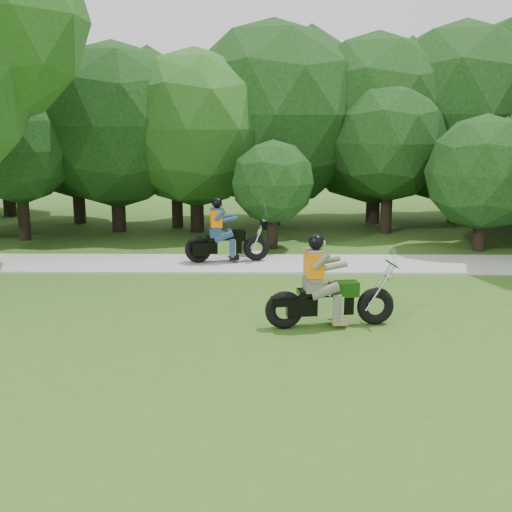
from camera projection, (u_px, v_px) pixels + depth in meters
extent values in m
plane|color=#385B1A|center=(397.00, 386.00, 9.45)|extent=(100.00, 100.00, 0.00)
cube|color=#AAAAA4|center=(336.00, 264.00, 17.26)|extent=(60.00, 2.20, 0.06)
cylinder|color=black|center=(272.00, 229.00, 19.37)|extent=(0.33, 0.33, 1.20)
sphere|color=black|center=(273.00, 182.00, 19.07)|extent=(2.51, 2.51, 2.51)
cylinder|color=black|center=(273.00, 201.00, 23.64)|extent=(0.54, 0.54, 1.80)
sphere|color=black|center=(274.00, 115.00, 22.99)|extent=(6.71, 6.71, 6.71)
cylinder|color=black|center=(9.00, 194.00, 25.82)|extent=(0.51, 0.51, 1.80)
sphere|color=black|center=(3.00, 120.00, 25.21)|extent=(6.15, 6.15, 6.15)
cylinder|color=black|center=(79.00, 199.00, 24.00)|extent=(0.45, 0.45, 1.80)
sphere|color=black|center=(75.00, 131.00, 23.47)|extent=(5.01, 5.01, 5.01)
cylinder|color=black|center=(373.00, 199.00, 24.03)|extent=(0.51, 0.51, 1.80)
sphere|color=black|center=(376.00, 119.00, 23.42)|extent=(6.26, 6.26, 6.26)
cylinder|color=black|center=(480.00, 231.00, 19.03)|extent=(0.37, 0.37, 1.21)
sphere|color=black|center=(484.00, 173.00, 18.67)|extent=(3.41, 3.41, 3.41)
cylinder|color=black|center=(386.00, 207.00, 21.90)|extent=(0.40, 0.40, 1.80)
sphere|color=black|center=(389.00, 142.00, 21.44)|extent=(3.96, 3.96, 3.96)
cylinder|color=black|center=(24.00, 213.00, 20.66)|extent=(0.37, 0.37, 1.77)
sphere|color=black|center=(19.00, 150.00, 20.24)|extent=(3.49, 3.49, 3.49)
cylinder|color=black|center=(118.00, 206.00, 22.28)|extent=(0.48, 0.48, 1.80)
sphere|color=black|center=(115.00, 126.00, 21.71)|extent=(5.62, 5.62, 5.62)
cylinder|color=black|center=(177.00, 203.00, 23.08)|extent=(0.40, 0.40, 1.79)
sphere|color=black|center=(176.00, 141.00, 22.62)|extent=(3.97, 3.97, 3.97)
cylinder|color=black|center=(456.00, 199.00, 24.28)|extent=(0.54, 0.54, 1.80)
sphere|color=black|center=(461.00, 115.00, 23.62)|extent=(6.80, 6.80, 6.80)
cylinder|color=black|center=(197.00, 206.00, 22.22)|extent=(0.47, 0.47, 1.80)
sphere|color=#235016|center=(196.00, 128.00, 21.66)|extent=(5.35, 5.35, 5.35)
torus|color=black|center=(284.00, 310.00, 11.97)|extent=(0.75, 0.32, 0.73)
torus|color=black|center=(375.00, 306.00, 12.22)|extent=(0.75, 0.32, 0.73)
cube|color=black|center=(319.00, 306.00, 12.05)|extent=(1.30, 0.44, 0.33)
cube|color=silver|center=(329.00, 305.00, 12.08)|extent=(0.55, 0.43, 0.42)
cube|color=black|center=(344.00, 289.00, 12.05)|extent=(0.58, 0.39, 0.27)
cube|color=black|center=(312.00, 292.00, 11.98)|extent=(0.59, 0.41, 0.10)
cylinder|color=silver|center=(378.00, 287.00, 12.15)|extent=(0.56, 0.13, 0.86)
cylinder|color=silver|center=(392.00, 264.00, 12.09)|extent=(0.14, 0.66, 0.04)
cube|color=#525847|center=(312.00, 285.00, 11.95)|extent=(0.37, 0.44, 0.25)
cube|color=#525847|center=(314.00, 265.00, 11.87)|extent=(0.33, 0.47, 0.58)
cube|color=orange|center=(314.00, 264.00, 11.87)|extent=(0.37, 0.52, 0.46)
sphere|color=black|center=(316.00, 242.00, 11.78)|extent=(0.29, 0.29, 0.29)
torus|color=black|center=(198.00, 250.00, 17.22)|extent=(0.74, 0.31, 0.72)
torus|color=black|center=(256.00, 248.00, 17.44)|extent=(0.74, 0.31, 0.72)
cube|color=black|center=(220.00, 247.00, 17.29)|extent=(1.16, 0.42, 0.33)
cube|color=silver|center=(226.00, 247.00, 17.31)|extent=(0.54, 0.42, 0.41)
cube|color=black|center=(235.00, 236.00, 17.28)|extent=(0.57, 0.38, 0.27)
cube|color=black|center=(216.00, 238.00, 17.22)|extent=(0.58, 0.40, 0.10)
cylinder|color=silver|center=(258.00, 235.00, 17.37)|extent=(0.41, 0.11, 0.92)
cylinder|color=silver|center=(264.00, 219.00, 17.30)|extent=(0.14, 0.65, 0.04)
cube|color=black|center=(200.00, 249.00, 17.00)|extent=(0.44, 0.19, 0.35)
cube|color=black|center=(199.00, 246.00, 17.43)|extent=(0.44, 0.19, 0.35)
cube|color=#1B2E49|center=(216.00, 232.00, 17.19)|extent=(0.36, 0.43, 0.25)
cube|color=#1B2E49|center=(216.00, 219.00, 17.11)|extent=(0.33, 0.46, 0.57)
cube|color=orange|center=(216.00, 218.00, 17.11)|extent=(0.37, 0.51, 0.45)
sphere|color=black|center=(217.00, 203.00, 17.03)|extent=(0.29, 0.29, 0.29)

